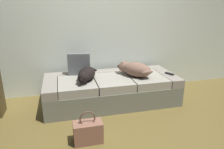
# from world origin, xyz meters

# --- Properties ---
(ground_plane) EXTENTS (10.00, 10.00, 0.00)m
(ground_plane) POSITION_xyz_m (0.00, 0.00, 0.00)
(ground_plane) COLOR brown
(back_wall) EXTENTS (6.40, 0.10, 2.80)m
(back_wall) POSITION_xyz_m (0.00, 1.59, 1.40)
(back_wall) COLOR silver
(back_wall) RESTS_ON ground
(couch) EXTENTS (2.02, 0.87, 0.42)m
(couch) POSITION_xyz_m (0.00, 1.00, 0.21)
(couch) COLOR slate
(couch) RESTS_ON ground
(dog_dark) EXTENTS (0.37, 0.53, 0.19)m
(dog_dark) POSITION_xyz_m (-0.39, 0.92, 0.52)
(dog_dark) COLOR black
(dog_dark) RESTS_ON couch
(dog_tan) EXTENTS (0.51, 0.57, 0.22)m
(dog_tan) POSITION_xyz_m (0.36, 0.95, 0.53)
(dog_tan) COLOR #7D5C4B
(dog_tan) RESTS_ON couch
(tv_remote) EXTENTS (0.10, 0.16, 0.02)m
(tv_remote) POSITION_xyz_m (0.92, 0.88, 0.43)
(tv_remote) COLOR black
(tv_remote) RESTS_ON couch
(throw_pillow) EXTENTS (0.36, 0.18, 0.34)m
(throw_pillow) POSITION_xyz_m (-0.46, 1.24, 0.59)
(throw_pillow) COLOR #5A5C5F
(throw_pillow) RESTS_ON couch
(handbag) EXTENTS (0.32, 0.18, 0.38)m
(handbag) POSITION_xyz_m (-0.50, 0.06, 0.13)
(handbag) COLOR #875A47
(handbag) RESTS_ON ground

